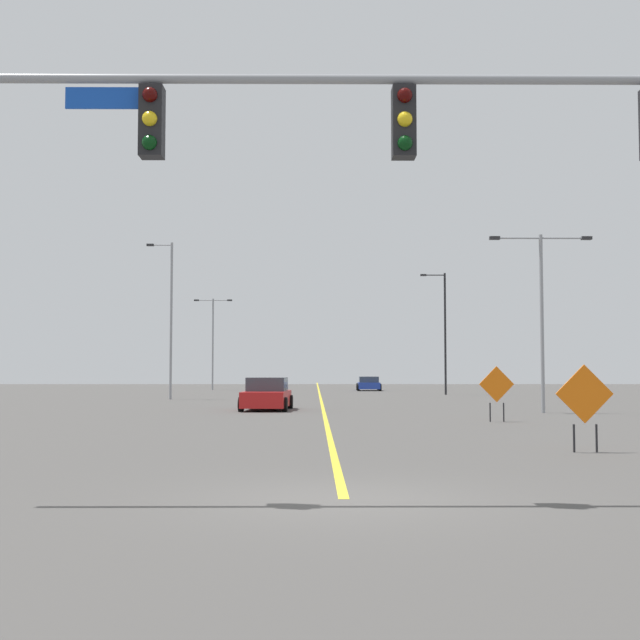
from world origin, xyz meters
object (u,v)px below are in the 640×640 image
(car_red_mid, at_px, (267,395))
(car_blue_distant, at_px, (369,384))
(street_lamp_near_right, at_px, (542,305))
(construction_sign_left_lane, at_px, (585,397))
(traffic_signal_assembly, at_px, (535,148))
(street_lamp_mid_right, at_px, (170,314))
(street_lamp_far_left, at_px, (444,328))
(construction_sign_median_far, at_px, (497,387))
(street_lamp_mid_left, at_px, (213,336))

(car_red_mid, bearing_deg, car_blue_distant, 78.88)
(street_lamp_near_right, xyz_separation_m, construction_sign_left_lane, (-3.78, -17.15, -3.45))
(traffic_signal_assembly, relative_size, street_lamp_mid_right, 1.50)
(traffic_signal_assembly, bearing_deg, construction_sign_left_lane, 67.10)
(traffic_signal_assembly, distance_m, street_lamp_near_right, 24.81)
(car_blue_distant, bearing_deg, traffic_signal_assembly, -91.50)
(traffic_signal_assembly, height_order, construction_sign_left_lane, traffic_signal_assembly)
(street_lamp_far_left, bearing_deg, construction_sign_median_far, -95.58)
(construction_sign_median_far, bearing_deg, street_lamp_near_right, 61.40)
(street_lamp_mid_right, distance_m, construction_sign_left_lane, 37.21)
(construction_sign_median_far, xyz_separation_m, car_blue_distant, (-1.66, 44.51, -0.65))
(construction_sign_left_lane, bearing_deg, car_blue_distant, 91.26)
(street_lamp_far_left, bearing_deg, construction_sign_left_lane, -94.74)
(construction_sign_left_lane, height_order, car_red_mid, construction_sign_left_lane)
(street_lamp_far_left, height_order, construction_sign_median_far, street_lamp_far_left)
(construction_sign_median_far, relative_size, car_blue_distant, 0.50)
(street_lamp_far_left, xyz_separation_m, car_red_mid, (-11.85, -23.57, -4.28))
(street_lamp_near_right, relative_size, construction_sign_left_lane, 3.93)
(construction_sign_median_far, xyz_separation_m, construction_sign_left_lane, (-0.44, -11.03, -0.02))
(street_lamp_far_left, relative_size, street_lamp_mid_right, 0.92)
(street_lamp_near_right, bearing_deg, car_blue_distant, 97.41)
(street_lamp_mid_right, bearing_deg, car_red_mid, -63.59)
(street_lamp_near_right, distance_m, car_blue_distant, 38.92)
(car_red_mid, bearing_deg, traffic_signal_assembly, -78.50)
(car_red_mid, bearing_deg, street_lamp_far_left, 63.32)
(construction_sign_left_lane, height_order, car_blue_distant, construction_sign_left_lane)
(traffic_signal_assembly, distance_m, street_lamp_far_left, 50.51)
(street_lamp_mid_right, bearing_deg, street_lamp_near_right, -41.15)
(street_lamp_far_left, height_order, street_lamp_mid_right, street_lamp_mid_right)
(street_lamp_mid_right, relative_size, construction_sign_left_lane, 5.04)
(street_lamp_mid_left, height_order, car_red_mid, street_lamp_mid_left)
(traffic_signal_assembly, xyz_separation_m, street_lamp_near_right, (6.63, 23.90, -0.42))
(construction_sign_left_lane, distance_m, car_blue_distant, 55.55)
(street_lamp_near_right, relative_size, car_blue_distant, 1.97)
(traffic_signal_assembly, height_order, car_blue_distant, traffic_signal_assembly)
(construction_sign_median_far, distance_m, car_blue_distant, 44.54)
(street_lamp_mid_left, relative_size, street_lamp_near_right, 1.09)
(street_lamp_mid_right, bearing_deg, street_lamp_mid_left, 90.59)
(street_lamp_far_left, distance_m, car_red_mid, 26.73)
(street_lamp_far_left, relative_size, car_blue_distant, 2.32)
(street_lamp_mid_left, height_order, street_lamp_mid_right, street_lamp_mid_right)
(street_lamp_mid_left, bearing_deg, street_lamp_mid_right, -89.41)
(street_lamp_mid_right, height_order, car_red_mid, street_lamp_mid_right)
(car_red_mid, bearing_deg, street_lamp_mid_right, 116.41)
(traffic_signal_assembly, relative_size, street_lamp_far_left, 1.63)
(street_lamp_near_right, bearing_deg, street_lamp_far_left, 90.40)
(street_lamp_mid_right, xyz_separation_m, car_blue_distant, (13.96, 21.82, -4.76))
(street_lamp_mid_right, bearing_deg, car_blue_distant, 57.38)
(street_lamp_mid_right, height_order, car_blue_distant, street_lamp_mid_right)
(traffic_signal_assembly, distance_m, street_lamp_mid_right, 42.31)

